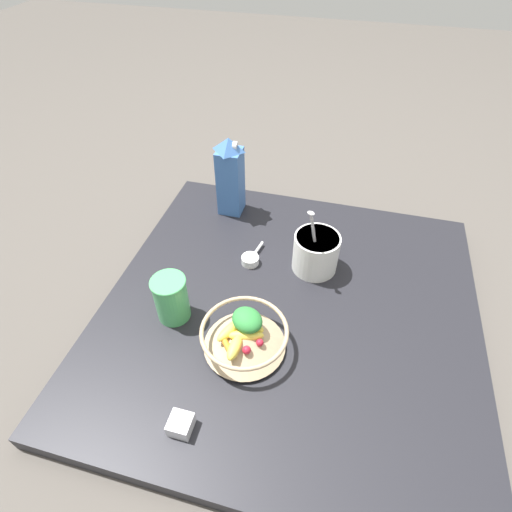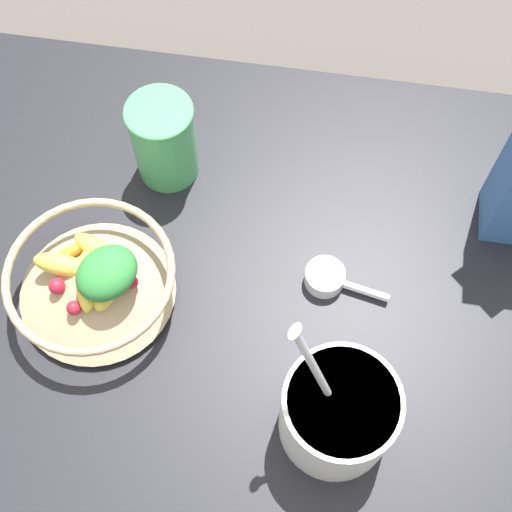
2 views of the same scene
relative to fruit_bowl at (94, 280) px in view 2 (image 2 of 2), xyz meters
The scene contains 6 objects.
ground_plane 0.19m from the fruit_bowl, 28.28° to the right, with size 6.00×6.00×0.00m, color #4C4742.
countertop 0.18m from the fruit_bowl, 28.28° to the right, with size 0.94×0.94×0.04m.
fruit_bowl is the anchor object (origin of this frame).
yogurt_tub 0.32m from the fruit_bowl, 21.21° to the right, with size 0.13×0.12×0.24m.
drinking_cup 0.20m from the fruit_bowl, 76.85° to the left, with size 0.09×0.09×0.12m.
measuring_scoop 0.28m from the fruit_bowl, 12.36° to the left, with size 0.11×0.05×0.02m.
Camera 2 is at (0.10, -0.23, 0.86)m, focal length 50.00 mm.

